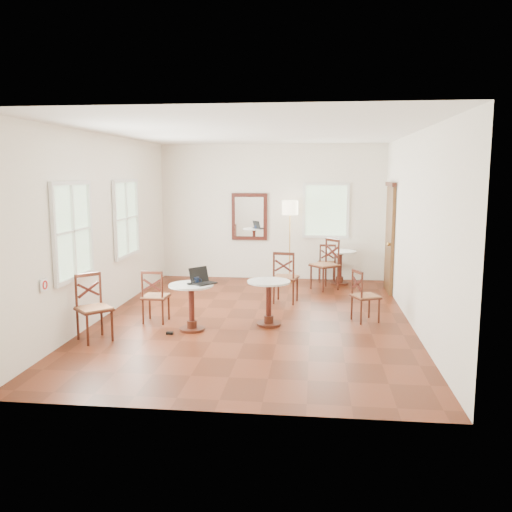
{
  "coord_description": "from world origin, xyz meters",
  "views": [
    {
      "loc": [
        0.98,
        -8.51,
        2.37
      ],
      "look_at": [
        0.0,
        0.3,
        1.0
      ],
      "focal_mm": 37.77,
      "sensor_mm": 36.0,
      "label": 1
    }
  ],
  "objects_px": {
    "cafe_table_mid": "(269,298)",
    "chair_mid_a": "(285,277)",
    "cafe_table_near": "(191,302)",
    "cafe_table_back": "(340,263)",
    "water_glass": "(194,282)",
    "chair_near_b": "(93,308)",
    "chair_near_a": "(155,296)",
    "floor_lamp": "(290,213)",
    "chair_mid_b": "(364,296)",
    "mouse": "(189,284)",
    "chair_back_a": "(327,263)",
    "laptop": "(202,280)",
    "chair_back_b": "(326,265)",
    "power_adapter": "(170,333)"
  },
  "relations": [
    {
      "from": "water_glass",
      "to": "mouse",
      "type": "bearing_deg",
      "value": 172.13
    },
    {
      "from": "chair_near_a",
      "to": "chair_near_b",
      "type": "bearing_deg",
      "value": 60.54
    },
    {
      "from": "floor_lamp",
      "to": "water_glass",
      "type": "height_order",
      "value": "floor_lamp"
    },
    {
      "from": "cafe_table_back",
      "to": "chair_mid_b",
      "type": "relative_size",
      "value": 0.86
    },
    {
      "from": "chair_back_b",
      "to": "water_glass",
      "type": "height_order",
      "value": "chair_back_b"
    },
    {
      "from": "floor_lamp",
      "to": "chair_mid_b",
      "type": "bearing_deg",
      "value": -66.38
    },
    {
      "from": "chair_near_a",
      "to": "water_glass",
      "type": "bearing_deg",
      "value": 151.2
    },
    {
      "from": "laptop",
      "to": "water_glass",
      "type": "relative_size",
      "value": 4.83
    },
    {
      "from": "cafe_table_near",
      "to": "water_glass",
      "type": "xyz_separation_m",
      "value": [
        0.05,
        -0.05,
        0.32
      ]
    },
    {
      "from": "cafe_table_back",
      "to": "chair_near_b",
      "type": "distance_m",
      "value": 5.7
    },
    {
      "from": "chair_back_a",
      "to": "chair_back_b",
      "type": "relative_size",
      "value": 0.82
    },
    {
      "from": "cafe_table_back",
      "to": "water_glass",
      "type": "relative_size",
      "value": 8.01
    },
    {
      "from": "chair_mid_b",
      "to": "laptop",
      "type": "height_order",
      "value": "laptop"
    },
    {
      "from": "chair_near_b",
      "to": "water_glass",
      "type": "xyz_separation_m",
      "value": [
        1.33,
        0.57,
        0.28
      ]
    },
    {
      "from": "chair_mid_b",
      "to": "water_glass",
      "type": "bearing_deg",
      "value": 84.52
    },
    {
      "from": "cafe_table_near",
      "to": "chair_near_a",
      "type": "distance_m",
      "value": 0.78
    },
    {
      "from": "chair_back_a",
      "to": "chair_mid_a",
      "type": "bearing_deg",
      "value": 66.06
    },
    {
      "from": "chair_mid_b",
      "to": "floor_lamp",
      "type": "height_order",
      "value": "floor_lamp"
    },
    {
      "from": "mouse",
      "to": "cafe_table_near",
      "type": "bearing_deg",
      "value": 76.74
    },
    {
      "from": "chair_back_b",
      "to": "floor_lamp",
      "type": "height_order",
      "value": "floor_lamp"
    },
    {
      "from": "cafe_table_mid",
      "to": "chair_mid_a",
      "type": "bearing_deg",
      "value": 83.44
    },
    {
      "from": "cafe_table_near",
      "to": "chair_mid_a",
      "type": "bearing_deg",
      "value": 55.72
    },
    {
      "from": "cafe_table_back",
      "to": "chair_mid_a",
      "type": "height_order",
      "value": "chair_mid_a"
    },
    {
      "from": "cafe_table_mid",
      "to": "floor_lamp",
      "type": "relative_size",
      "value": 0.4
    },
    {
      "from": "chair_mid_a",
      "to": "chair_mid_b",
      "type": "distance_m",
      "value": 1.75
    },
    {
      "from": "chair_mid_a",
      "to": "power_adapter",
      "type": "distance_m",
      "value": 2.73
    },
    {
      "from": "mouse",
      "to": "power_adapter",
      "type": "relative_size",
      "value": 0.9
    },
    {
      "from": "chair_near_a",
      "to": "mouse",
      "type": "relative_size",
      "value": 9.65
    },
    {
      "from": "chair_near_a",
      "to": "chair_mid_b",
      "type": "bearing_deg",
      "value": -171.24
    },
    {
      "from": "laptop",
      "to": "mouse",
      "type": "height_order",
      "value": "laptop"
    },
    {
      "from": "chair_back_b",
      "to": "water_glass",
      "type": "xyz_separation_m",
      "value": [
        -2.02,
        -3.22,
        0.24
      ]
    },
    {
      "from": "chair_back_b",
      "to": "power_adapter",
      "type": "bearing_deg",
      "value": -73.2
    },
    {
      "from": "power_adapter",
      "to": "cafe_table_back",
      "type": "bearing_deg",
      "value": 56.37
    },
    {
      "from": "chair_near_b",
      "to": "floor_lamp",
      "type": "height_order",
      "value": "floor_lamp"
    },
    {
      "from": "chair_mid_b",
      "to": "floor_lamp",
      "type": "distance_m",
      "value": 3.55
    },
    {
      "from": "chair_near_b",
      "to": "floor_lamp",
      "type": "relative_size",
      "value": 0.53
    },
    {
      "from": "chair_mid_b",
      "to": "power_adapter",
      "type": "height_order",
      "value": "chair_mid_b"
    },
    {
      "from": "cafe_table_mid",
      "to": "chair_back_a",
      "type": "xyz_separation_m",
      "value": [
        0.97,
        3.54,
        -0.02
      ]
    },
    {
      "from": "laptop",
      "to": "cafe_table_near",
      "type": "bearing_deg",
      "value": 159.52
    },
    {
      "from": "cafe_table_back",
      "to": "water_glass",
      "type": "xyz_separation_m",
      "value": [
        -2.33,
        -3.8,
        0.31
      ]
    },
    {
      "from": "chair_back_a",
      "to": "water_glass",
      "type": "xyz_separation_m",
      "value": [
        -2.06,
        -4.0,
        0.34
      ]
    },
    {
      "from": "cafe_table_back",
      "to": "water_glass",
      "type": "distance_m",
      "value": 4.47
    },
    {
      "from": "cafe_table_mid",
      "to": "laptop",
      "type": "xyz_separation_m",
      "value": [
        -0.99,
        -0.33,
        0.33
      ]
    },
    {
      "from": "chair_mid_b",
      "to": "floor_lamp",
      "type": "relative_size",
      "value": 0.47
    },
    {
      "from": "chair_mid_a",
      "to": "laptop",
      "type": "xyz_separation_m",
      "value": [
        -1.17,
        -1.84,
        0.29
      ]
    },
    {
      "from": "mouse",
      "to": "chair_mid_b",
      "type": "bearing_deg",
      "value": 27.24
    },
    {
      "from": "cafe_table_back",
      "to": "chair_back_b",
      "type": "distance_m",
      "value": 0.66
    },
    {
      "from": "laptop",
      "to": "water_glass",
      "type": "xyz_separation_m",
      "value": [
        -0.09,
        -0.13,
        -0.01
      ]
    },
    {
      "from": "floor_lamp",
      "to": "cafe_table_near",
      "type": "bearing_deg",
      "value": -108.39
    },
    {
      "from": "chair_near_b",
      "to": "chair_mid_b",
      "type": "relative_size",
      "value": 1.13
    }
  ]
}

